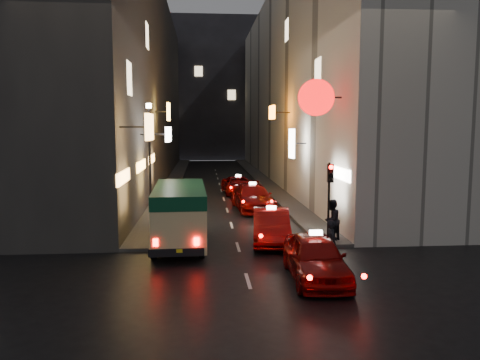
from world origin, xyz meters
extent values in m
plane|color=black|center=(0.00, 0.00, 0.00)|extent=(120.00, 120.00, 0.00)
cube|color=#383633|center=(-8.00, 34.00, 9.00)|extent=(6.00, 52.00, 18.00)
cube|color=#EBA652|center=(-3.75, 9.00, 5.18)|extent=(0.18, 1.80, 1.13)
cube|color=white|center=(-3.43, 15.66, 4.77)|extent=(0.18, 2.44, 0.85)
cube|color=gold|center=(-3.99, 24.04, 6.29)|extent=(0.18, 1.31, 1.33)
cube|color=#EBA652|center=(-4.98, 9.50, 3.00)|extent=(0.10, 3.05, 0.55)
cube|color=gold|center=(-4.98, 15.44, 3.00)|extent=(0.10, 3.44, 0.55)
cube|color=#EBA652|center=(-4.98, 20.95, 3.00)|extent=(0.10, 3.32, 0.55)
cube|color=#FFE5B2|center=(-4.99, 12.00, 7.50)|extent=(0.06, 1.30, 1.60)
cube|color=#FFE5B2|center=(-4.99, 20.00, 11.00)|extent=(0.06, 1.30, 1.60)
cube|color=beige|center=(8.00, 34.00, 9.00)|extent=(6.00, 52.00, 18.00)
cylinder|color=#F20A0A|center=(3.80, 10.40, 6.55)|extent=(1.70, 0.18, 1.70)
cube|color=white|center=(4.08, 17.70, 4.15)|extent=(0.18, 1.15, 1.83)
cube|color=orange|center=(3.65, 23.33, 6.24)|extent=(0.18, 2.00, 1.00)
cube|color=white|center=(4.98, 10.38, 3.00)|extent=(0.10, 3.34, 0.55)
cube|color=#FFE5B2|center=(4.99, 15.00, 8.20)|extent=(0.06, 1.30, 1.60)
cube|color=#FFE5B2|center=(4.99, 25.00, 12.50)|extent=(0.06, 1.30, 1.60)
cube|color=#38373D|center=(0.00, 66.00, 11.00)|extent=(30.00, 10.00, 22.00)
cube|color=#43413E|center=(-4.25, 34.00, 0.07)|extent=(1.50, 52.00, 0.15)
cube|color=#43413E|center=(4.25, 34.00, 0.07)|extent=(1.50, 52.00, 0.15)
cube|color=#D9CA87|center=(-2.51, 8.87, 1.49)|extent=(2.31, 6.11, 2.22)
cube|color=#0D4127|center=(-2.51, 8.87, 2.35)|extent=(2.33, 6.13, 0.55)
cube|color=black|center=(-2.51, 9.18, 1.71)|extent=(2.26, 3.70, 0.50)
cube|color=black|center=(-2.51, 5.90, 0.53)|extent=(2.08, 0.25, 0.30)
cube|color=#FF0A05|center=(-3.26, 5.83, 0.94)|extent=(0.18, 0.06, 0.28)
cube|color=#FF0A05|center=(-1.75, 5.83, 0.94)|extent=(0.18, 0.06, 0.28)
cylinder|color=black|center=(-3.45, 10.81, 0.38)|extent=(0.22, 0.77, 0.77)
cylinder|color=black|center=(-1.57, 6.94, 0.38)|extent=(0.22, 0.77, 0.77)
imported|color=#720706|center=(2.31, 4.00, 0.90)|extent=(2.45, 5.70, 1.79)
cube|color=white|center=(2.31, 4.00, 1.88)|extent=(0.42, 0.19, 0.16)
sphere|color=#FF0A05|center=(1.52, 1.44, 0.92)|extent=(0.16, 0.16, 0.16)
sphere|color=#FF0A05|center=(3.11, 1.44, 0.92)|extent=(0.16, 0.16, 0.16)
imported|color=#720706|center=(1.55, 9.22, 0.87)|extent=(2.84, 5.71, 1.75)
cube|color=white|center=(1.55, 9.22, 1.84)|extent=(0.44, 0.23, 0.16)
sphere|color=#FF0A05|center=(0.78, 6.72, 0.90)|extent=(0.16, 0.16, 0.16)
sphere|color=#FF0A05|center=(2.33, 6.72, 0.90)|extent=(0.16, 0.16, 0.16)
imported|color=#720706|center=(1.61, 17.57, 0.92)|extent=(2.88, 5.98, 1.84)
cube|color=white|center=(1.61, 17.57, 1.93)|extent=(0.43, 0.22, 0.16)
sphere|color=#FF0A05|center=(0.79, 14.94, 0.95)|extent=(0.16, 0.16, 0.16)
sphere|color=#FF0A05|center=(2.42, 14.94, 0.95)|extent=(0.16, 0.16, 0.16)
imported|color=#720706|center=(1.23, 24.48, 0.78)|extent=(2.33, 5.05, 1.57)
cube|color=white|center=(1.23, 24.48, 1.66)|extent=(0.43, 0.21, 0.16)
sphere|color=#FF0A05|center=(0.53, 22.24, 0.81)|extent=(0.16, 0.16, 0.16)
sphere|color=#FF0A05|center=(1.92, 22.24, 0.81)|extent=(0.16, 0.16, 0.16)
imported|color=black|center=(3.30, 5.57, 0.98)|extent=(0.45, 0.67, 1.97)
imported|color=black|center=(4.20, 8.76, 1.20)|extent=(0.92, 0.89, 2.09)
cylinder|color=black|center=(4.00, 8.60, 1.90)|extent=(0.10, 0.10, 3.50)
cube|color=black|center=(4.00, 8.42, 3.20)|extent=(0.26, 0.18, 0.80)
sphere|color=#FF0A05|center=(4.00, 8.31, 3.47)|extent=(0.18, 0.18, 0.18)
sphere|color=black|center=(4.00, 8.31, 3.20)|extent=(0.17, 0.17, 0.17)
sphere|color=black|center=(4.00, 8.31, 2.93)|extent=(0.17, 0.17, 0.17)
cylinder|color=black|center=(-4.20, 13.00, 3.15)|extent=(0.12, 0.12, 6.00)
cylinder|color=#FFE5BF|center=(-4.20, 13.00, 6.25)|extent=(0.28, 0.28, 0.25)
camera|label=1|loc=(-1.49, -11.26, 5.21)|focal=35.00mm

